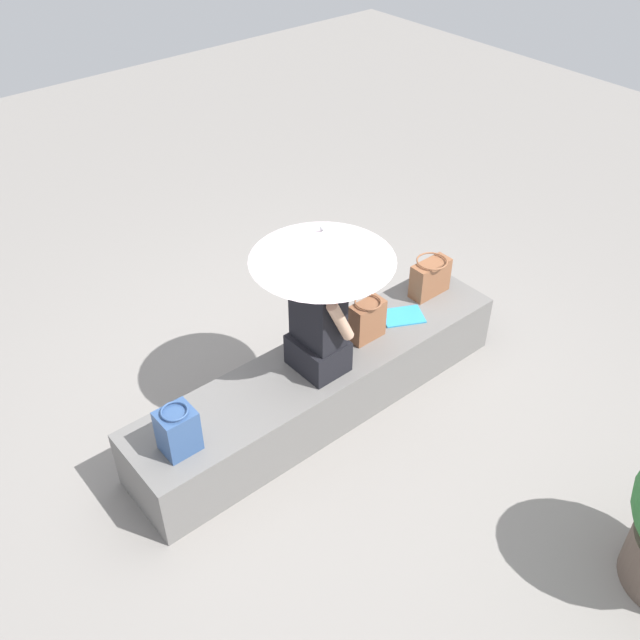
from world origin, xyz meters
name	(u,v)px	position (x,y,z in m)	size (l,w,h in m)	color
ground_plane	(322,407)	(0.00, 0.00, 0.00)	(14.00, 14.00, 0.00)	gray
stone_bench	(322,384)	(0.00, 0.00, 0.21)	(2.72, 0.58, 0.43)	slate
person_seated	(318,318)	(-0.05, -0.03, 0.81)	(0.29, 0.47, 0.90)	black
parasol	(322,245)	(0.01, 0.01, 1.28)	(0.86, 0.86, 0.99)	#B7B7BC
handbag_black	(367,320)	(0.38, -0.01, 0.57)	(0.24, 0.18, 0.30)	brown
tote_bag_canvas	(178,430)	(-1.09, -0.06, 0.57)	(0.20, 0.17, 0.30)	#335184
shoulder_bag_spare	(430,277)	(1.06, 0.07, 0.56)	(0.30, 0.22, 0.28)	brown
magazine	(403,316)	(0.72, -0.01, 0.43)	(0.28, 0.20, 0.01)	#339ED1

